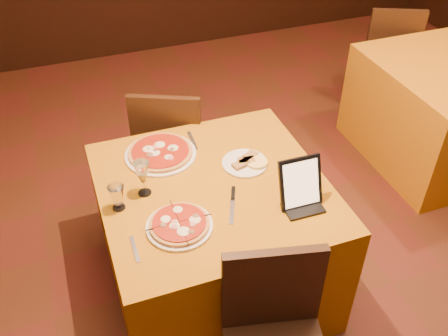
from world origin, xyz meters
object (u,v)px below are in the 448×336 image
object	(u,v)px
side_table	(447,111)
wine_glass	(143,178)
water_glass	(117,198)
main_table	(214,238)
pizza_near	(179,225)
tablet	(300,183)
pizza_far	(161,153)
chair_side_far	(385,54)
chair_main_far	(173,143)

from	to	relation	value
side_table	wine_glass	world-z (taller)	wine_glass
wine_glass	water_glass	bearing A→B (deg)	-155.94
main_table	pizza_near	world-z (taller)	pizza_near
main_table	wine_glass	distance (m)	0.58
main_table	wine_glass	world-z (taller)	wine_glass
main_table	pizza_near	xyz separation A→B (m)	(-0.23, -0.22, 0.39)
wine_glass	side_table	bearing A→B (deg)	13.30
water_glass	tablet	bearing A→B (deg)	-17.05
wine_glass	water_glass	size ratio (longest dim) A/B	1.46
side_table	tablet	size ratio (longest dim) A/B	4.51
pizza_far	wine_glass	distance (m)	0.31
pizza_far	wine_glass	world-z (taller)	wine_glass
chair_side_far	pizza_far	xyz separation A→B (m)	(-2.21, -1.12, 0.31)
chair_side_far	tablet	distance (m)	2.42
chair_main_far	wine_glass	xyz separation A→B (m)	(-0.33, -0.75, 0.39)
chair_side_far	water_glass	xyz separation A→B (m)	(-2.49, -1.44, 0.36)
chair_side_far	water_glass	size ratio (longest dim) A/B	7.00
chair_main_far	water_glass	bearing A→B (deg)	84.79
main_table	side_table	distance (m)	2.11
chair_side_far	chair_main_far	bearing A→B (deg)	41.83
chair_main_far	main_table	bearing A→B (deg)	114.60
pizza_far	side_table	bearing A→B (deg)	7.55
main_table	chair_side_far	xyz separation A→B (m)	(2.02, 1.44, 0.08)
pizza_near	tablet	bearing A→B (deg)	-2.90
chair_main_far	chair_side_far	bearing A→B (deg)	-138.10
chair_side_far	tablet	xyz separation A→B (m)	(-1.69, -1.69, 0.41)
side_table	chair_side_far	distance (m)	0.83
main_table	wine_glass	bearing A→B (deg)	170.21
pizza_far	pizza_near	bearing A→B (deg)	-95.39
side_table	pizza_near	bearing A→B (deg)	-159.73
pizza_far	tablet	bearing A→B (deg)	-47.54
chair_main_far	wine_glass	distance (m)	0.91
chair_main_far	water_glass	size ratio (longest dim) A/B	7.00
chair_main_far	wine_glass	bearing A→B (deg)	90.96
side_table	pizza_near	distance (m)	2.44
chair_side_far	pizza_near	world-z (taller)	chair_side_far
chair_main_far	pizza_far	xyz separation A→B (m)	(-0.18, -0.49, 0.31)
main_table	water_glass	size ratio (longest dim) A/B	8.46
side_table	chair_side_far	xyz separation A→B (m)	(0.00, 0.82, 0.08)
main_table	wine_glass	xyz separation A→B (m)	(-0.33, 0.06, 0.47)
chair_main_far	pizza_far	distance (m)	0.60
pizza_near	tablet	distance (m)	0.58
chair_side_far	pizza_near	distance (m)	2.82
pizza_far	water_glass	size ratio (longest dim) A/B	2.89
tablet	wine_glass	bearing A→B (deg)	156.33
main_table	tablet	bearing A→B (deg)	-36.46
pizza_near	pizza_far	distance (m)	0.54
pizza_far	main_table	bearing A→B (deg)	-60.24
main_table	pizza_far	xyz separation A→B (m)	(-0.18, 0.32, 0.39)
main_table	wine_glass	size ratio (longest dim) A/B	5.79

